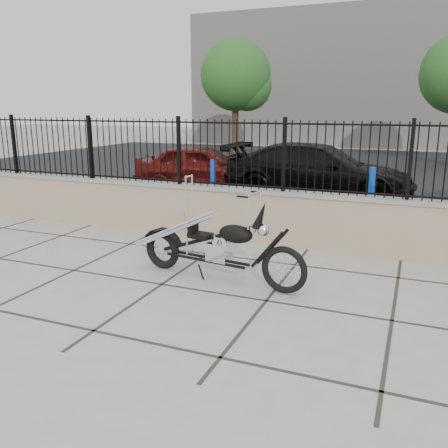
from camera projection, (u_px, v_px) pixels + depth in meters
ground_plane at (162, 284)px, 6.51m from camera, size 90.00×90.00×0.00m
parking_lot at (327, 171)px, 17.74m from camera, size 30.00×30.00×0.00m
retaining_wall at (229, 213)px, 8.64m from camera, size 14.00×0.36×0.96m
iron_fence at (229, 154)px, 8.38m from camera, size 14.00×0.08×1.20m
background_building at (372, 79)px, 29.34m from camera, size 22.00×6.00×8.00m
chopper_motorcycle at (216, 229)px, 6.53m from camera, size 2.50×0.77×1.48m
car_red at (202, 168)px, 13.66m from camera, size 4.02×2.01×1.32m
car_black at (318, 171)px, 12.45m from camera, size 4.99×2.14×1.43m
bollard_a at (213, 183)px, 11.62m from camera, size 0.17×0.17×1.12m
bollard_b at (371, 194)px, 10.00m from camera, size 0.18×0.18×1.14m
tree_left at (236, 72)px, 22.55m from camera, size 3.35×3.35×5.66m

